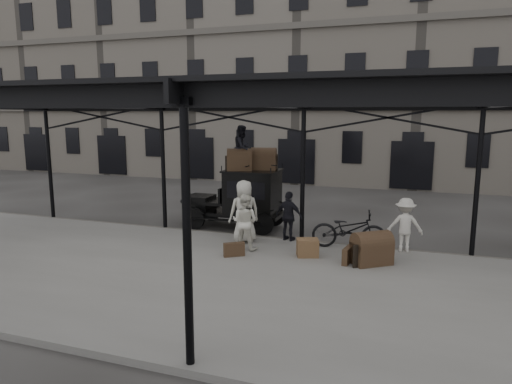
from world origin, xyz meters
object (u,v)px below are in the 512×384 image
(taxi, at_px, (244,196))
(steamer_trunk_roof_near, at_px, (240,161))
(porter_left, at_px, (243,211))
(porter_official, at_px, (289,216))
(bicycle, at_px, (349,229))
(steamer_trunk_platform, at_px, (372,250))

(taxi, distance_m, steamer_trunk_roof_near, 1.32)
(porter_left, distance_m, porter_official, 1.55)
(porter_left, xyz_separation_m, steamer_trunk_roof_near, (-0.62, 1.29, 1.49))
(porter_left, bearing_deg, steamer_trunk_roof_near, -47.68)
(bicycle, xyz_separation_m, steamer_trunk_platform, (0.79, -1.28, -0.20))
(taxi, distance_m, steamer_trunk_platform, 5.74)
(bicycle, bearing_deg, porter_official, 74.38)
(porter_official, bearing_deg, bicycle, -171.73)
(porter_official, distance_m, steamer_trunk_roof_near, 2.97)
(taxi, relative_size, steamer_trunk_platform, 3.56)
(taxi, relative_size, bicycle, 1.66)
(steamer_trunk_roof_near, bearing_deg, porter_official, -50.21)
(taxi, distance_m, porter_official, 2.61)
(porter_official, distance_m, steamer_trunk_platform, 3.14)
(bicycle, xyz_separation_m, steamer_trunk_roof_near, (-4.10, 1.53, 1.77))
(bicycle, bearing_deg, steamer_trunk_platform, -157.18)
(porter_left, xyz_separation_m, steamer_trunk_platform, (4.27, -1.52, -0.48))
(porter_official, bearing_deg, steamer_trunk_platform, 166.00)
(taxi, bearing_deg, porter_official, -36.37)
(porter_left, height_order, porter_official, porter_left)
(bicycle, height_order, steamer_trunk_platform, bicycle)
(porter_official, bearing_deg, taxi, -21.17)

